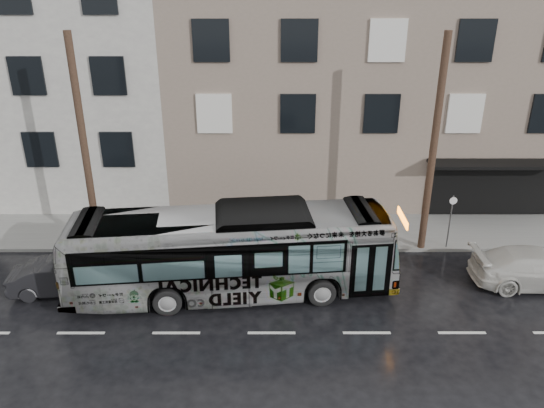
{
  "coord_description": "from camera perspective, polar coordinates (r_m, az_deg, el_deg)",
  "views": [
    {
      "loc": [
        0.01,
        -17.02,
        11.12
      ],
      "look_at": [
        0.02,
        2.5,
        2.54
      ],
      "focal_mm": 35.0,
      "sensor_mm": 36.0,
      "label": 1
    }
  ],
  "objects": [
    {
      "name": "building_taupe",
      "position": [
        30.66,
        9.57,
        12.85
      ],
      "size": [
        20.0,
        12.0,
        11.0
      ],
      "primitive_type": "cube",
      "color": "gray",
      "rests_on": "ground"
    },
    {
      "name": "sidewalk",
      "position": [
        24.55,
        -0.05,
        -3.01
      ],
      "size": [
        90.0,
        3.6,
        0.15
      ],
      "primitive_type": "cube",
      "color": "gray",
      "rests_on": "ground"
    },
    {
      "name": "white_sedan",
      "position": [
        22.81,
        26.66,
        -6.15
      ],
      "size": [
        5.01,
        2.07,
        1.45
      ],
      "primitive_type": "imported",
      "rotation": [
        0.0,
        0.0,
        1.56
      ],
      "color": "beige",
      "rests_on": "ground"
    },
    {
      "name": "ground",
      "position": [
        20.33,
        -0.05,
        -9.42
      ],
      "size": [
        120.0,
        120.0,
        0.0
      ],
      "primitive_type": "plane",
      "color": "black",
      "rests_on": "ground"
    },
    {
      "name": "bus",
      "position": [
        19.57,
        -4.37,
        -5.2
      ],
      "size": [
        12.25,
        4.05,
        3.35
      ],
      "primitive_type": "imported",
      "rotation": [
        0.0,
        0.0,
        1.67
      ],
      "color": "#B2B2B2",
      "rests_on": "ground"
    },
    {
      "name": "sign_post",
      "position": [
        23.79,
        18.58,
        -1.83
      ],
      "size": [
        0.06,
        0.06,
        2.4
      ],
      "primitive_type": "cylinder",
      "color": "slate",
      "rests_on": "sidewalk"
    },
    {
      "name": "utility_pole_rear",
      "position": [
        22.61,
        -19.53,
        5.72
      ],
      "size": [
        0.3,
        0.3,
        9.0
      ],
      "primitive_type": "cylinder",
      "color": "#493224",
      "rests_on": "sidewalk"
    },
    {
      "name": "dark_sedan",
      "position": [
        21.5,
        -21.49,
        -7.28
      ],
      "size": [
        4.02,
        1.83,
        1.28
      ],
      "primitive_type": "imported",
      "rotation": [
        0.0,
        0.0,
        1.7
      ],
      "color": "black",
      "rests_on": "ground"
    },
    {
      "name": "utility_pole_front",
      "position": [
        22.3,
        16.98,
        5.82
      ],
      "size": [
        0.3,
        0.3,
        9.0
      ],
      "primitive_type": "cylinder",
      "color": "#493224",
      "rests_on": "sidewalk"
    }
  ]
}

